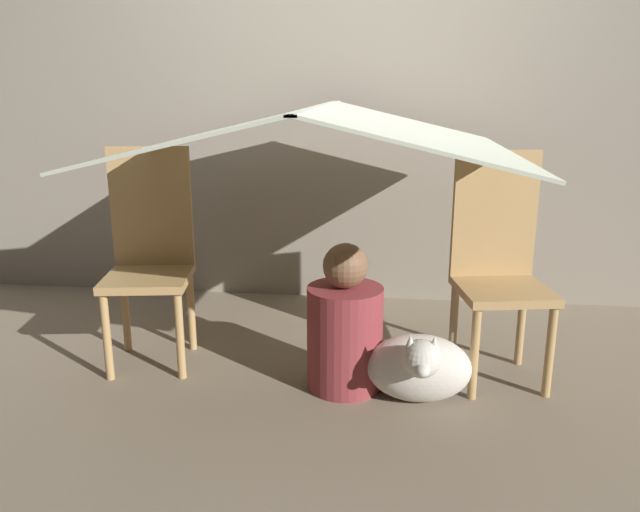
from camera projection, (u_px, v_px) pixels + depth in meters
ground_plane at (318, 380)px, 2.72m from camera, size 8.80×8.80×0.00m
wall_back at (341, 84)px, 3.49m from camera, size 7.00×0.05×2.50m
chair_left at (150, 252)px, 2.82m from camera, size 0.42×0.42×0.98m
chair_right at (498, 262)px, 2.66m from camera, size 0.43×0.43×0.98m
sheet_canopy at (320, 129)px, 2.52m from camera, size 1.55×1.53×0.19m
person_front at (345, 329)px, 2.60m from camera, size 0.32×0.32×0.63m
dog at (419, 367)px, 2.49m from camera, size 0.42×0.38×0.35m
floor_cushion at (421, 363)px, 2.77m from camera, size 0.33×0.26×0.10m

